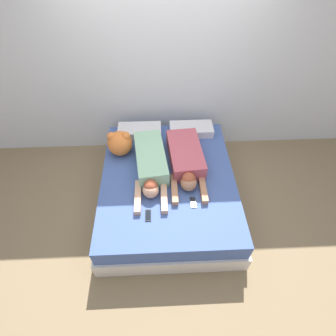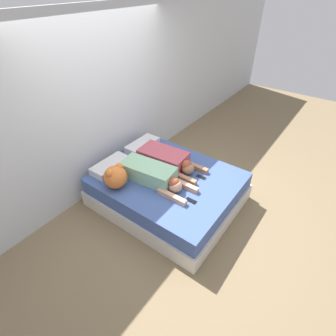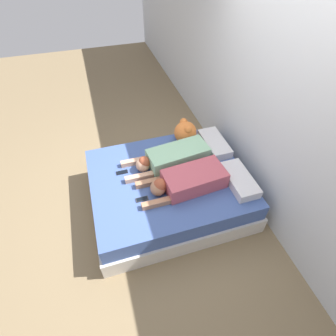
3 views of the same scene
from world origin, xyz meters
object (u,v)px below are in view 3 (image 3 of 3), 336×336
Objects in this scene: person_right at (187,181)px; cell_phone_right at (142,199)px; pillow_head_left at (214,143)px; bed at (168,189)px; person_left at (172,158)px; cell_phone_left at (122,172)px; plush_toy at (185,132)px; pillow_head_right at (239,180)px.

person_right is 0.58m from cell_phone_right.
pillow_head_left is at bearing 133.32° from person_right.
pillow_head_left is 0.56× the size of person_right.
person_left reaches higher than bed.
bed is at bearing 66.47° from cell_phone_left.
person_right is 3.20× the size of plush_toy.
pillow_head_right is 0.56× the size of person_right.
pillow_head_right is at bearing 20.32° from plush_toy.
pillow_head_right reaches higher than cell_phone_left.
person_right reaches higher than cell_phone_left.
person_left is 0.52m from plush_toy.
bed is 13.53× the size of cell_phone_right.
cell_phone_left is at bearing -113.53° from bed.
person_left is 7.78× the size of cell_phone_left.
pillow_head_right is 0.64m from person_right.
bed is 0.54m from cell_phone_right.
person_left is 0.67m from cell_phone_left.
pillow_head_left is at bearing 117.61° from cell_phone_right.
plush_toy reaches higher than bed.
pillow_head_left is 0.86m from person_right.
person_left reaches higher than pillow_head_right.
cell_phone_left is (-0.24, -0.55, 0.25)m from bed.
person_left is at bearing -129.66° from pillow_head_right.
pillow_head_right is at bearing 65.92° from cell_phone_left.
person_left is at bearing -40.22° from plush_toy.
cell_phone_left is at bearing -92.78° from person_left.
person_right is (0.43, 0.06, -0.01)m from person_left.
plush_toy is (-0.36, 0.99, 0.16)m from cell_phone_left.
pillow_head_left is 4.06× the size of cell_phone_right.
cell_phone_left is 0.52m from cell_phone_right.
cell_phone_left is at bearing -70.06° from plush_toy.
plush_toy reaches higher than cell_phone_left.
person_left is at bearing -77.11° from pillow_head_left.
pillow_head_left is at bearing 180.00° from pillow_head_right.
pillow_head_left is 1.79× the size of plush_toy.
cell_phone_right is at bearing -62.39° from pillow_head_left.
cell_phone_left is 0.44× the size of plush_toy.
pillow_head_left reaches higher than cell_phone_left.
pillow_head_left is at bearing 102.89° from person_left.
bed is 0.65m from cell_phone_left.
cell_phone_left is (-0.60, -1.34, -0.05)m from pillow_head_right.
person_left is (0.16, -0.69, 0.05)m from pillow_head_left.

